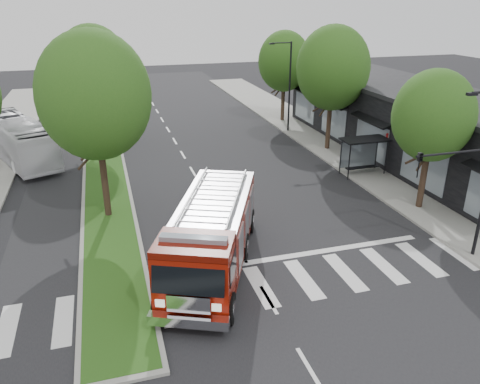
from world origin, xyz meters
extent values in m
plane|color=black|center=(0.00, 0.00, 0.00)|extent=(140.00, 140.00, 0.00)
cube|color=gray|center=(12.50, 10.00, 0.07)|extent=(5.00, 80.00, 0.15)
cube|color=gray|center=(-6.00, 18.00, 0.07)|extent=(3.00, 50.00, 0.14)
cube|color=#2A4714|center=(-6.00, 18.00, 0.14)|extent=(2.60, 49.50, 0.02)
cube|color=black|center=(17.00, 10.00, 2.50)|extent=(8.00, 30.00, 5.00)
cylinder|color=black|center=(9.80, 7.40, 1.25)|extent=(0.08, 0.08, 2.50)
cylinder|color=black|center=(12.60, 7.40, 1.25)|extent=(0.08, 0.08, 2.50)
cylinder|color=black|center=(9.80, 8.60, 1.25)|extent=(0.08, 0.08, 2.50)
cylinder|color=black|center=(12.60, 8.60, 1.25)|extent=(0.08, 0.08, 2.50)
cube|color=black|center=(11.20, 8.00, 2.55)|extent=(3.20, 1.60, 0.12)
cube|color=#8C99A5|center=(11.20, 8.70, 1.30)|extent=(2.80, 0.04, 1.80)
cube|color=black|center=(11.20, 8.00, 0.55)|extent=(2.40, 0.40, 0.08)
cylinder|color=black|center=(11.50, 2.00, 1.87)|extent=(0.36, 0.36, 3.74)
ellipsoid|color=#103C10|center=(11.50, 2.00, 5.53)|extent=(4.40, 4.40, 5.06)
cylinder|color=black|center=(11.50, 14.00, 2.20)|extent=(0.36, 0.36, 4.40)
ellipsoid|color=#103C10|center=(11.50, 14.00, 6.50)|extent=(5.60, 5.60, 6.44)
cylinder|color=black|center=(11.50, 24.00, 1.98)|extent=(0.36, 0.36, 3.96)
ellipsoid|color=#103C10|center=(11.50, 24.00, 5.85)|extent=(5.00, 5.00, 5.75)
cylinder|color=black|center=(-6.00, 6.00, 2.31)|extent=(0.36, 0.36, 4.62)
ellipsoid|color=#103C10|center=(-6.00, 6.00, 6.83)|extent=(5.80, 5.80, 6.67)
cylinder|color=black|center=(-6.00, 20.00, 2.20)|extent=(0.36, 0.36, 4.40)
ellipsoid|color=#103C10|center=(-6.00, 20.00, 6.50)|extent=(5.60, 5.60, 6.44)
cube|color=black|center=(8.70, -3.50, 7.85)|extent=(0.45, 0.20, 0.12)
cylinder|color=black|center=(8.50, -3.50, 5.40)|extent=(4.00, 0.10, 0.10)
imported|color=black|center=(6.70, -3.50, 5.00)|extent=(0.18, 0.22, 1.10)
cylinder|color=black|center=(10.50, 20.00, 4.00)|extent=(0.16, 0.16, 8.00)
cylinder|color=black|center=(9.60, 20.00, 7.90)|extent=(1.80, 0.10, 0.10)
cube|color=black|center=(8.70, 20.00, 7.85)|extent=(0.45, 0.20, 0.12)
cube|color=#580D04|center=(-1.59, -0.82, 0.57)|extent=(6.47, 9.95, 0.29)
cube|color=maroon|center=(-1.23, 0.01, 1.77)|extent=(5.55, 7.85, 2.29)
cube|color=maroon|center=(-3.01, -4.07, 1.77)|extent=(3.44, 3.03, 2.40)
cube|color=#B2B2B7|center=(-1.23, 0.01, 2.97)|extent=(5.55, 7.85, 0.14)
cylinder|color=#B2B2B7|center=(-2.17, 0.43, 3.20)|extent=(2.85, 6.33, 0.11)
cylinder|color=#B2B2B7|center=(-0.28, -0.40, 3.20)|extent=(2.85, 6.33, 0.11)
cube|color=silver|center=(-3.54, -5.28, 0.69)|extent=(2.88, 1.56, 0.40)
cube|color=#8C99A5|center=(-3.01, -4.07, 3.32)|extent=(2.47, 1.37, 0.21)
cylinder|color=black|center=(-4.36, -3.86, 0.63)|extent=(0.87, 1.31, 1.26)
cylinder|color=black|center=(-1.95, -4.91, 0.63)|extent=(0.87, 1.31, 1.26)
cylinder|color=black|center=(-2.43, 0.54, 0.63)|extent=(0.87, 1.31, 1.26)
cylinder|color=black|center=(-0.02, -0.51, 0.63)|extent=(0.87, 1.31, 1.26)
cylinder|color=black|center=(-1.33, 3.06, 0.63)|extent=(0.87, 1.31, 1.26)
cylinder|color=black|center=(1.08, 2.00, 0.63)|extent=(0.87, 1.31, 1.26)
imported|color=silver|center=(-12.00, 18.32, 1.60)|extent=(6.71, 11.64, 3.19)
camera|label=1|loc=(-5.67, -18.99, 11.43)|focal=35.00mm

